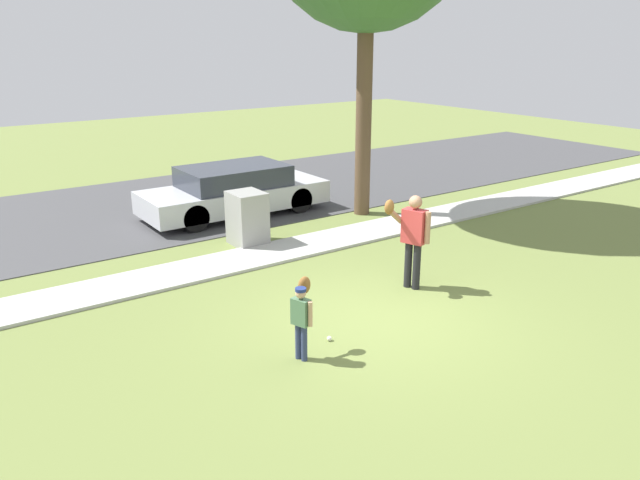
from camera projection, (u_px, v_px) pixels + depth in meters
ground_plane at (266, 257)px, 12.56m from camera, size 48.00×48.00×0.00m
sidewalk_strip at (264, 255)px, 12.62m from camera, size 36.00×1.20×0.06m
road_surface at (170, 204)px, 16.52m from camera, size 36.00×6.80×0.02m
person_adult at (412, 232)px, 10.70m from camera, size 0.81×0.58×1.70m
person_child at (302, 310)px, 8.45m from camera, size 0.46×0.53×1.11m
baseball at (329, 339)px, 9.11m from camera, size 0.07×0.07×0.07m
utility_cabinet at (247, 218)px, 13.20m from camera, size 0.68×0.77×1.15m
parked_sedan_silver at (234, 191)px, 15.37m from camera, size 4.60×1.80×1.23m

